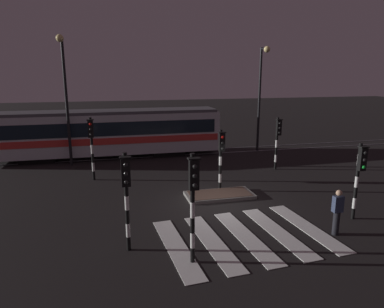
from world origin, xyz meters
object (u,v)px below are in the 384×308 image
traffic_light_corner_near_right (360,170)px  pedestrian_waiting_at_kerb (337,212)px  street_lamp_trackside_left (65,87)px  traffic_light_kerb_mid_left (193,193)px  traffic_light_corner_far_right (278,136)px  tram (105,132)px  street_lamp_trackside_right (261,87)px  traffic_light_corner_far_left (91,139)px  traffic_light_corner_near_left (126,188)px  traffic_light_median_centre (221,151)px

traffic_light_corner_near_right → pedestrian_waiting_at_kerb: bearing=-148.1°
street_lamp_trackside_left → pedestrian_waiting_at_kerb: size_ratio=4.61×
traffic_light_kerb_mid_left → traffic_light_corner_far_right: bearing=51.0°
traffic_light_corner_near_right → tram: size_ratio=0.20×
traffic_light_kerb_mid_left → street_lamp_trackside_right: (8.53, 14.15, 2.43)m
street_lamp_trackside_right → traffic_light_corner_far_left: bearing=-158.9°
traffic_light_corner_far_right → tram: bearing=150.2°
street_lamp_trackside_right → pedestrian_waiting_at_kerb: street_lamp_trackside_right is taller
traffic_light_corner_near_left → traffic_light_corner_far_left: bearing=99.2°
traffic_light_corner_near_left → pedestrian_waiting_at_kerb: size_ratio=1.95×
tram → pedestrian_waiting_at_kerb: 16.43m
traffic_light_median_centre → street_lamp_trackside_right: 10.05m
traffic_light_kerb_mid_left → traffic_light_median_centre: bearing=64.8°
traffic_light_corner_near_left → traffic_light_median_centre: traffic_light_corner_near_left is taller
street_lamp_trackside_left → tram: size_ratio=0.49×
street_lamp_trackside_left → tram: 4.26m
tram → pedestrian_waiting_at_kerb: size_ratio=9.33×
traffic_light_corner_far_right → traffic_light_corner_near_right: size_ratio=1.02×
traffic_light_kerb_mid_left → traffic_light_corner_far_left: bearing=108.6°
traffic_light_corner_near_left → traffic_light_corner_far_right: bearing=40.5°
traffic_light_median_centre → traffic_light_corner_near_right: 6.16m
traffic_light_corner_far_left → street_lamp_trackside_right: street_lamp_trackside_right is taller
traffic_light_kerb_mid_left → pedestrian_waiting_at_kerb: bearing=7.5°
traffic_light_kerb_mid_left → pedestrian_waiting_at_kerb: size_ratio=2.04×
traffic_light_corner_near_left → traffic_light_corner_far_left: (-1.35, 8.37, 0.07)m
traffic_light_median_centre → traffic_light_corner_far_left: bearing=151.3°
traffic_light_corner_far_right → street_lamp_trackside_right: bearing=77.8°
traffic_light_corner_far_left → traffic_light_corner_near_right: (10.34, -7.92, -0.22)m
traffic_light_corner_far_left → pedestrian_waiting_at_kerb: 12.57m
traffic_light_median_centre → tram: (-5.51, 8.75, -0.29)m
pedestrian_waiting_at_kerb → traffic_light_median_centre: bearing=115.2°
traffic_light_kerb_mid_left → street_lamp_trackside_right: size_ratio=0.46×
traffic_light_corner_near_right → street_lamp_trackside_left: size_ratio=0.40×
traffic_light_corner_far_right → street_lamp_trackside_right: (1.06, 4.91, 2.64)m
traffic_light_median_centre → traffic_light_corner_far_right: bearing=33.5°
traffic_light_kerb_mid_left → street_lamp_trackside_right: street_lamp_trackside_right is taller
street_lamp_trackside_right → pedestrian_waiting_at_kerb: size_ratio=4.40×
traffic_light_corner_near_left → street_lamp_trackside_right: size_ratio=0.44×
traffic_light_corner_near_right → traffic_light_kerb_mid_left: bearing=-166.5°
traffic_light_corner_near_left → traffic_light_corner_far_right: 12.29m
traffic_light_kerb_mid_left → traffic_light_corner_near_left: (-1.88, 1.25, -0.10)m
street_lamp_trackside_left → street_lamp_trackside_right: bearing=4.3°
traffic_light_corner_near_left → pedestrian_waiting_at_kerb: 7.55m
traffic_light_corner_far_left → pedestrian_waiting_at_kerb: traffic_light_corner_far_left is taller
traffic_light_median_centre → pedestrian_waiting_at_kerb: traffic_light_median_centre is taller
traffic_light_kerb_mid_left → street_lamp_trackside_left: (-4.72, 13.15, 2.63)m
traffic_light_corner_far_right → street_lamp_trackside_right: size_ratio=0.42×
traffic_light_corner_near_right → street_lamp_trackside_right: size_ratio=0.42×
traffic_light_corner_near_left → traffic_light_corner_near_right: (8.98, 0.45, -0.14)m
traffic_light_corner_far_right → pedestrian_waiting_at_kerb: size_ratio=1.86×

